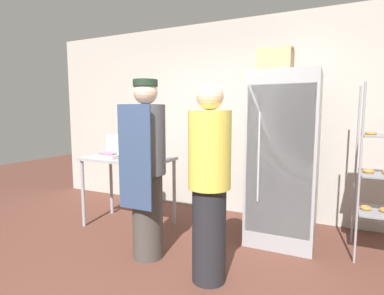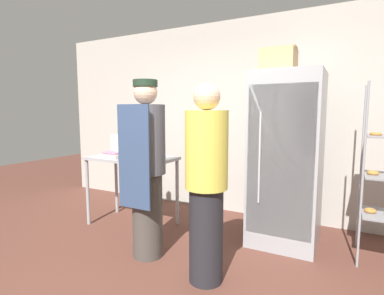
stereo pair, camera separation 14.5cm
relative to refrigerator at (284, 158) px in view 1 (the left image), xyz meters
name	(u,v)px [view 1 (the left image)]	position (x,y,z in m)	size (l,w,h in m)	color
ground_plane	(154,291)	(-0.78, -1.47, -0.94)	(14.00, 14.00, 0.00)	brown
back_wall	(236,118)	(-0.78, 0.77, 0.42)	(6.40, 0.12, 2.73)	#B7B2A8
refrigerator	(284,158)	(0.00, 0.00, 0.00)	(0.71, 0.76, 1.88)	#9EA0A5
prep_counter	(128,166)	(-1.84, -0.38, -0.16)	(1.10, 0.62, 0.89)	#9EA0A5
donut_box	(110,154)	(-2.00, -0.54, 0.00)	(0.29, 0.24, 0.28)	silver
blender_pitcher	(134,146)	(-1.84, -0.26, 0.07)	(0.12, 0.12, 0.29)	#99999E
binder_stack	(145,155)	(-1.56, -0.42, 0.00)	(0.33, 0.27, 0.11)	#232328
cardboard_storage_box	(275,62)	(-0.14, 0.08, 1.07)	(0.37, 0.34, 0.28)	tan
person_baker	(146,167)	(-1.15, -1.00, -0.02)	(0.37, 0.39, 1.76)	#47423D
person_customer	(209,183)	(-0.44, -1.13, -0.08)	(0.36, 0.36, 1.69)	#232328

